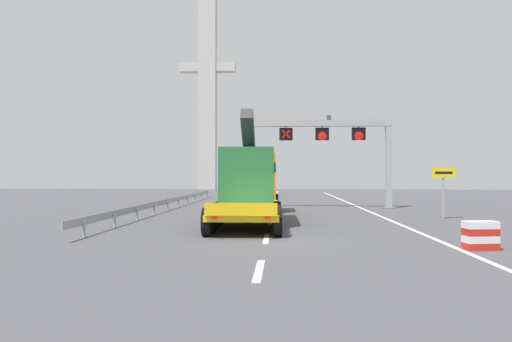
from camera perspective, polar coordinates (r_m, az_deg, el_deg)
ground at (r=17.39m, az=1.15°, el=-8.25°), size 112.00×112.00×0.00m
lane_markings at (r=36.58m, az=2.32°, el=-4.13°), size 0.20×53.18×0.01m
edge_line_right at (r=29.84m, az=14.02°, el=-4.96°), size 0.20×63.00×0.01m
overhead_lane_gantry at (r=32.58m, az=10.66°, el=4.09°), size 9.84×0.90×6.50m
heavy_haul_truck_yellow at (r=24.76m, az=-0.50°, el=-1.30°), size 3.16×14.09×5.30m
exit_sign_yellow at (r=26.09m, az=22.33°, el=-1.13°), size 1.25×0.15×2.73m
crash_barrier_striped at (r=16.07m, az=26.20°, el=-7.23°), size 1.06×0.64×0.90m
guardrail_left at (r=31.98m, az=-10.37°, el=-3.66°), size 0.13×31.65×0.76m
bridge_pylon_distant at (r=75.10m, az=-6.06°, el=10.15°), size 9.00×2.00×31.54m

